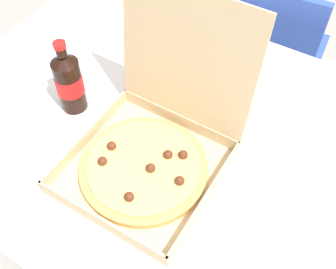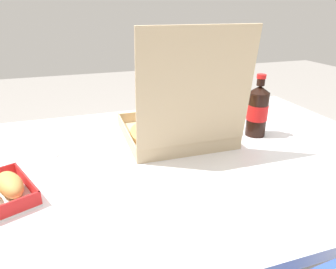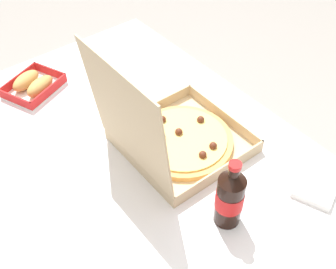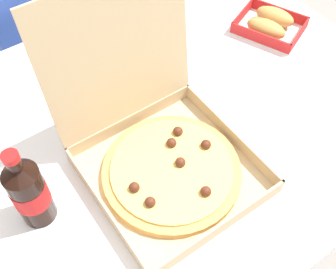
# 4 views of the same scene
# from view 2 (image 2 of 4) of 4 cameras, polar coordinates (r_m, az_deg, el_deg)

# --- Properties ---
(dining_table) EXTENTS (1.41, 0.97, 0.72)m
(dining_table) POSITION_cam_2_polar(r_m,az_deg,el_deg) (1.02, 2.62, -6.96)
(dining_table) COLOR white
(dining_table) RESTS_ON ground_plane
(pizza_box_open) EXTENTS (0.36, 0.40, 0.40)m
(pizza_box_open) POSITION_cam_2_polar(r_m,az_deg,el_deg) (1.07, 1.69, 1.69)
(pizza_box_open) COLOR tan
(pizza_box_open) RESTS_ON dining_table
(cola_bottle) EXTENTS (0.07, 0.07, 0.22)m
(cola_bottle) POSITION_cam_2_polar(r_m,az_deg,el_deg) (1.14, 16.44, 4.37)
(cola_bottle) COLOR black
(cola_bottle) RESTS_ON dining_table
(paper_menu) EXTENTS (0.26, 0.23, 0.00)m
(paper_menu) POSITION_cam_2_polar(r_m,az_deg,el_deg) (1.12, -23.37, -2.02)
(paper_menu) COLOR white
(paper_menu) RESTS_ON dining_table
(napkin_pile) EXTENTS (0.14, 0.14, 0.02)m
(napkin_pile) POSITION_cam_2_polar(r_m,az_deg,el_deg) (1.42, 13.27, 4.73)
(napkin_pile) COLOR white
(napkin_pile) RESTS_ON dining_table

